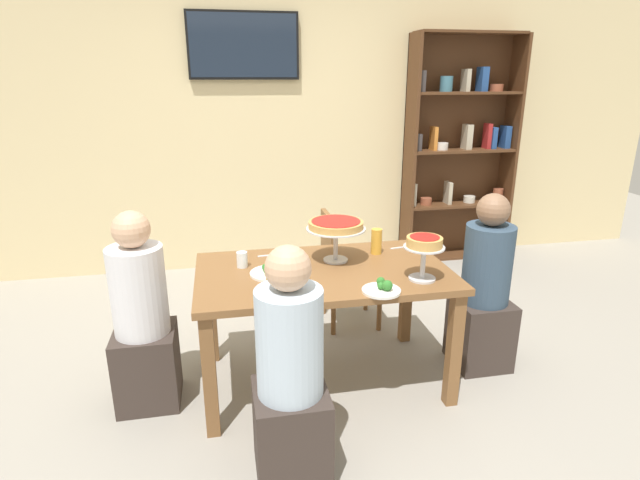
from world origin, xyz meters
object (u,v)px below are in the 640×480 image
television (244,46)px  beer_glass_amber_short (376,241)px  personal_pizza_stand (424,247)px  deep_dish_pizza_stand (336,227)px  water_glass_clear_near (242,260)px  cutlery_knife_near (306,291)px  diner_head_west (143,325)px  beer_glass_amber_tall (274,282)px  diner_head_east (484,295)px  salad_plate_far_diner (382,288)px  cutlery_fork_far (272,255)px  chair_far_right (342,263)px  salad_plate_near_diner (271,272)px  diner_near_left (290,383)px  dining_table (323,285)px  bookshelf (459,148)px  cutlery_fork_near (403,247)px

television → beer_glass_amber_short: 2.37m
television → personal_pizza_stand: bearing=-71.4°
deep_dish_pizza_stand → personal_pizza_stand: deep_dish_pizza_stand is taller
water_glass_clear_near → personal_pizza_stand: bearing=-21.9°
cutlery_knife_near → diner_head_west: bearing=176.3°
beer_glass_amber_tall → deep_dish_pizza_stand: bearing=46.6°
diner_head_east → salad_plate_far_diner: diner_head_east is taller
diner_head_west → water_glass_clear_near: bearing=14.3°
cutlery_fork_far → water_glass_clear_near: bearing=34.5°
chair_far_right → salad_plate_near_diner: size_ratio=3.38×
personal_pizza_stand → water_glass_clear_near: 1.05m
diner_head_west → chair_far_right: diner_head_west is taller
beer_glass_amber_short → cutlery_knife_near: bearing=-137.0°
water_glass_clear_near → cutlery_fork_far: 0.26m
cutlery_knife_near → diner_head_east: bearing=27.2°
diner_head_east → diner_near_left: bearing=28.1°
salad_plate_near_diner → water_glass_clear_near: 0.22m
dining_table → diner_near_left: (-0.30, -0.73, -0.15)m
dining_table → beer_glass_amber_short: (0.39, 0.21, 0.18)m
television → diner_near_left: 3.25m
bookshelf → diner_head_east: 2.26m
cutlery_fork_far → cutlery_knife_near: bearing=94.8°
salad_plate_near_diner → salad_plate_far_diner: (0.54, -0.35, 0.00)m
television → beer_glass_amber_short: size_ratio=6.06×
diner_head_west → beer_glass_amber_tall: (0.71, -0.31, 0.33)m
bookshelf → television: (-2.09, 0.09, 0.94)m
dining_table → chair_far_right: chair_far_right is taller
diner_head_east → television: bearing=-57.9°
salad_plate_far_diner → cutlery_fork_far: size_ratio=1.14×
beer_glass_amber_tall → cutlery_knife_near: size_ratio=0.90×
deep_dish_pizza_stand → salad_plate_near_diner: bearing=-159.8°
diner_head_east → beer_glass_amber_tall: bearing=12.7°
bookshelf → water_glass_clear_near: bookshelf is taller
personal_pizza_stand → salad_plate_far_diner: bearing=-156.5°
diner_near_left → salad_plate_near_diner: diner_near_left is taller
dining_table → cutlery_fork_near: (0.59, 0.29, 0.10)m
diner_near_left → deep_dish_pizza_stand: 1.06m
chair_far_right → television: bearing=-157.1°
personal_pizza_stand → chair_far_right: bearing=102.2°
television → diner_head_east: size_ratio=0.85×
diner_near_left → cutlery_knife_near: diner_near_left is taller
personal_pizza_stand → salad_plate_near_diner: size_ratio=0.97×
salad_plate_near_diner → salad_plate_far_diner: size_ratio=1.26×
salad_plate_far_diner → cutlery_fork_near: size_ratio=1.14×
television → cutlery_fork_near: size_ratio=5.44×
diner_near_left → cutlery_fork_near: size_ratio=6.39×
cutlery_fork_near → cutlery_fork_far: size_ratio=1.00×
chair_far_right → deep_dish_pizza_stand: size_ratio=2.43×
bookshelf → television: 2.29m
diner_head_west → beer_glass_amber_tall: diner_head_west is taller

